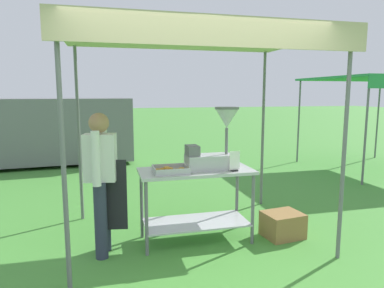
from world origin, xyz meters
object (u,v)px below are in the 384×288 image
Objects in this scene: menu_sign at (235,163)px; supply_crate at (283,225)px; stall_canopy at (194,42)px; van_grey at (34,130)px; donut_fryer at (215,144)px; neighbour_tent at (378,81)px; donut_cart at (196,190)px; donut_tray at (171,170)px; vendor at (102,177)px.

menu_sign is 1.08m from supply_crate.
van_grey is at bearing 117.08° from stall_canopy.
donut_fryer is 5.81m from neighbour_tent.
supply_crate is 5.46m from neighbour_tent.
donut_cart is 1.22m from supply_crate.
neighbour_tent reaches higher than supply_crate.
supply_crate is at bearing -9.43° from donut_fryer.
donut_tray is at bearing -174.78° from donut_fryer.
stall_canopy is at bearing 153.52° from donut_fryer.
vendor is at bearing -170.06° from stall_canopy.
donut_fryer is at bearing 138.38° from menu_sign.
vendor is at bearing -176.56° from donut_fryer.
van_grey is at bearing 116.67° from donut_cart.
van_grey is at bearing 113.73° from donut_tray.
menu_sign is at bearing -34.11° from stall_canopy.
stall_canopy is 2.20× the size of donut_cart.
supply_crate is at bearing -1.67° from vendor.
donut_tray is at bearing -153.14° from stall_canopy.
donut_cart is 2.68× the size of supply_crate.
supply_crate is (0.87, -0.15, -1.05)m from donut_fryer.
donut_cart is 1.84× the size of donut_fryer.
vendor reaches higher than supply_crate.
stall_canopy reaches higher than donut_cart.
menu_sign is (0.75, -0.12, 0.08)m from donut_tray.
donut_tray is at bearing -66.27° from van_grey.
donut_fryer is 1.37m from vendor.
neighbour_tent is (6.27, 3.02, 1.21)m from vendor.
donut_tray is at bearing 176.22° from supply_crate.
donut_tray is at bearing -151.39° from neighbour_tent.
stall_canopy is at bearing 9.94° from vendor.
donut_fryer is at bearing 3.44° from vendor.
stall_canopy is 1.77m from donut_cart.
donut_cart is at bearing 171.72° from supply_crate.
donut_fryer is at bearing -61.56° from van_grey.
van_grey is 1.86× the size of neighbour_tent.
vendor reaches higher than donut_tray.
neighbour_tent reaches higher than donut_tray.
donut_cart is 0.28× the size of van_grey.
donut_cart is 0.58m from menu_sign.
donut_tray is 0.08× the size of van_grey.
supply_crate is at bearing -55.84° from van_grey.
donut_cart is 6.31m from van_grey.
donut_fryer reaches higher than vendor.
neighbour_tent reaches higher than vendor.
vendor is (-1.34, -0.08, -0.30)m from donut_fryer.
donut_cart is at bearing 11.48° from donut_tray.
donut_tray is 6.23m from van_grey.
menu_sign is at bearing -60.80° from van_grey.
donut_fryer is (0.23, -0.11, -1.21)m from stall_canopy.
stall_canopy is 6.41m from van_grey.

